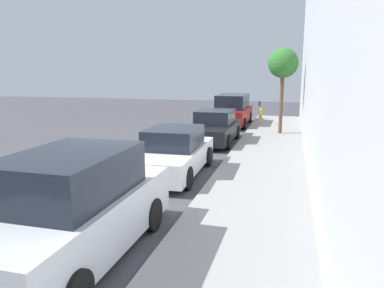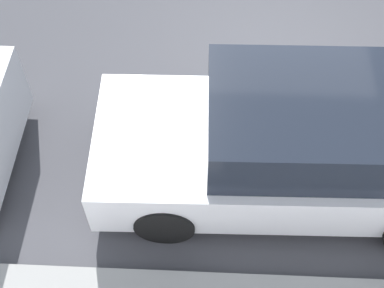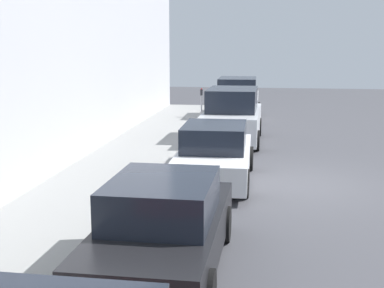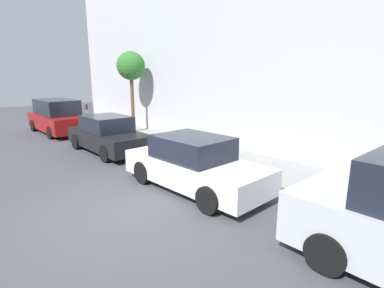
# 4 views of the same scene
# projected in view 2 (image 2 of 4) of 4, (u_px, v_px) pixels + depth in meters

# --- Properties ---
(ground_plane) EXTENTS (60.00, 60.00, 0.00)m
(ground_plane) POSITION_uv_depth(u_px,v_px,m) (270.00, 57.00, 8.01)
(ground_plane) COLOR #424247
(parked_sedan_third) EXTENTS (1.92, 4.54, 1.54)m
(parked_sedan_third) POSITION_uv_depth(u_px,v_px,m) (291.00, 145.00, 6.17)
(parked_sedan_third) COLOR silver
(parked_sedan_third) RESTS_ON ground_plane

